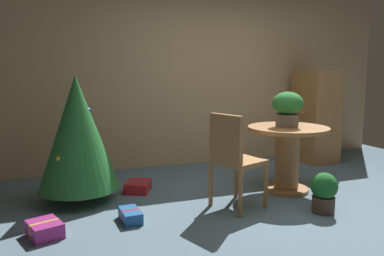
{
  "coord_description": "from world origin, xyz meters",
  "views": [
    {
      "loc": [
        -2.23,
        -3.15,
        1.39
      ],
      "look_at": [
        -0.93,
        0.36,
        0.83
      ],
      "focal_mm": 36.02,
      "sensor_mm": 36.0,
      "label": 1
    }
  ],
  "objects_px": {
    "holiday_tree": "(78,133)",
    "round_dining_table": "(287,151)",
    "potted_plant": "(324,192)",
    "wooden_chair_left_near": "(233,156)",
    "wooden_cabinet": "(316,117)",
    "flower_vase": "(288,107)",
    "gift_box_purple": "(45,229)",
    "gift_box_blue": "(130,216)",
    "gift_box_red": "(138,186)"
  },
  "relations": [
    {
      "from": "wooden_chair_left_near",
      "to": "round_dining_table",
      "type": "bearing_deg",
      "value": 20.0
    },
    {
      "from": "flower_vase",
      "to": "gift_box_red",
      "type": "relative_size",
      "value": 1.0
    },
    {
      "from": "flower_vase",
      "to": "wooden_cabinet",
      "type": "distance_m",
      "value": 1.72
    },
    {
      "from": "wooden_cabinet",
      "to": "wooden_chair_left_near",
      "type": "bearing_deg",
      "value": -145.7
    },
    {
      "from": "flower_vase",
      "to": "gift_box_purple",
      "type": "height_order",
      "value": "flower_vase"
    },
    {
      "from": "holiday_tree",
      "to": "flower_vase",
      "type": "bearing_deg",
      "value": -11.56
    },
    {
      "from": "flower_vase",
      "to": "holiday_tree",
      "type": "height_order",
      "value": "holiday_tree"
    },
    {
      "from": "round_dining_table",
      "to": "wooden_cabinet",
      "type": "distance_m",
      "value": 1.71
    },
    {
      "from": "gift_box_blue",
      "to": "holiday_tree",
      "type": "bearing_deg",
      "value": 117.44
    },
    {
      "from": "gift_box_purple",
      "to": "wooden_cabinet",
      "type": "bearing_deg",
      "value": 20.95
    },
    {
      "from": "gift_box_blue",
      "to": "wooden_cabinet",
      "type": "bearing_deg",
      "value": 24.15
    },
    {
      "from": "gift_box_blue",
      "to": "flower_vase",
      "type": "bearing_deg",
      "value": 8.86
    },
    {
      "from": "flower_vase",
      "to": "gift_box_red",
      "type": "height_order",
      "value": "flower_vase"
    },
    {
      "from": "round_dining_table",
      "to": "holiday_tree",
      "type": "bearing_deg",
      "value": 168.16
    },
    {
      "from": "wooden_cabinet",
      "to": "gift_box_blue",
      "type": "bearing_deg",
      "value": -155.85
    },
    {
      "from": "wooden_chair_left_near",
      "to": "gift_box_red",
      "type": "height_order",
      "value": "wooden_chair_left_near"
    },
    {
      "from": "flower_vase",
      "to": "gift_box_purple",
      "type": "relative_size",
      "value": 1.1
    },
    {
      "from": "flower_vase",
      "to": "wooden_cabinet",
      "type": "height_order",
      "value": "wooden_cabinet"
    },
    {
      "from": "round_dining_table",
      "to": "flower_vase",
      "type": "height_order",
      "value": "flower_vase"
    },
    {
      "from": "round_dining_table",
      "to": "gift_box_purple",
      "type": "height_order",
      "value": "round_dining_table"
    },
    {
      "from": "gift_box_purple",
      "to": "flower_vase",
      "type": "bearing_deg",
      "value": 8.06
    },
    {
      "from": "wooden_chair_left_near",
      "to": "holiday_tree",
      "type": "distance_m",
      "value": 1.64
    },
    {
      "from": "round_dining_table",
      "to": "potted_plant",
      "type": "relative_size",
      "value": 2.3
    },
    {
      "from": "wooden_chair_left_near",
      "to": "gift_box_red",
      "type": "distance_m",
      "value": 1.27
    },
    {
      "from": "flower_vase",
      "to": "wooden_chair_left_near",
      "type": "relative_size",
      "value": 0.41
    },
    {
      "from": "round_dining_table",
      "to": "holiday_tree",
      "type": "distance_m",
      "value": 2.34
    },
    {
      "from": "gift_box_purple",
      "to": "holiday_tree",
      "type": "bearing_deg",
      "value": 67.1
    },
    {
      "from": "round_dining_table",
      "to": "wooden_chair_left_near",
      "type": "relative_size",
      "value": 0.94
    },
    {
      "from": "gift_box_purple",
      "to": "potted_plant",
      "type": "height_order",
      "value": "potted_plant"
    },
    {
      "from": "flower_vase",
      "to": "gift_box_blue",
      "type": "bearing_deg",
      "value": -171.14
    },
    {
      "from": "gift_box_red",
      "to": "wooden_cabinet",
      "type": "height_order",
      "value": "wooden_cabinet"
    },
    {
      "from": "round_dining_table",
      "to": "gift_box_blue",
      "type": "distance_m",
      "value": 1.94
    },
    {
      "from": "gift_box_red",
      "to": "wooden_cabinet",
      "type": "relative_size",
      "value": 0.29
    },
    {
      "from": "wooden_cabinet",
      "to": "gift_box_red",
      "type": "bearing_deg",
      "value": -169.01
    },
    {
      "from": "round_dining_table",
      "to": "gift_box_red",
      "type": "distance_m",
      "value": 1.76
    },
    {
      "from": "flower_vase",
      "to": "gift_box_blue",
      "type": "distance_m",
      "value": 2.1
    },
    {
      "from": "gift_box_blue",
      "to": "gift_box_purple",
      "type": "distance_m",
      "value": 0.75
    },
    {
      "from": "flower_vase",
      "to": "holiday_tree",
      "type": "distance_m",
      "value": 2.32
    },
    {
      "from": "gift_box_purple",
      "to": "gift_box_red",
      "type": "bearing_deg",
      "value": 42.75
    },
    {
      "from": "gift_box_red",
      "to": "gift_box_purple",
      "type": "height_order",
      "value": "gift_box_purple"
    },
    {
      "from": "gift_box_blue",
      "to": "wooden_cabinet",
      "type": "xyz_separation_m",
      "value": [
        3.14,
        1.41,
        0.63
      ]
    },
    {
      "from": "wooden_chair_left_near",
      "to": "flower_vase",
      "type": "bearing_deg",
      "value": 21.03
    },
    {
      "from": "flower_vase",
      "to": "gift_box_red",
      "type": "xyz_separation_m",
      "value": [
        -1.61,
        0.56,
        -0.92
      ]
    },
    {
      "from": "gift_box_red",
      "to": "gift_box_purple",
      "type": "bearing_deg",
      "value": -137.25
    },
    {
      "from": "holiday_tree",
      "to": "round_dining_table",
      "type": "bearing_deg",
      "value": -11.84
    },
    {
      "from": "flower_vase",
      "to": "wooden_chair_left_near",
      "type": "height_order",
      "value": "flower_vase"
    },
    {
      "from": "round_dining_table",
      "to": "gift_box_red",
      "type": "bearing_deg",
      "value": 160.54
    },
    {
      "from": "wooden_chair_left_near",
      "to": "potted_plant",
      "type": "height_order",
      "value": "wooden_chair_left_near"
    },
    {
      "from": "holiday_tree",
      "to": "potted_plant",
      "type": "height_order",
      "value": "holiday_tree"
    },
    {
      "from": "wooden_chair_left_near",
      "to": "wooden_cabinet",
      "type": "xyz_separation_m",
      "value": [
        2.11,
        1.44,
        0.14
      ]
    }
  ]
}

